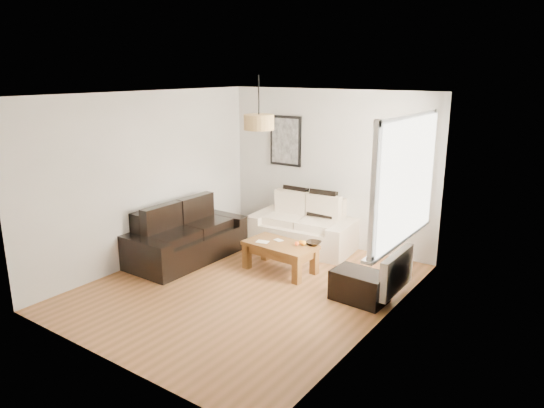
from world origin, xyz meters
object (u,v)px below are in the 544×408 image
Objects in this scene: sofa_leather at (187,233)px; coffee_table at (280,257)px; ottoman at (360,286)px; loveseat_cream at (303,224)px.

coffee_table is (1.49, 0.41, -0.20)m from sofa_leather.
sofa_leather is 2.78× the size of ottoman.
coffee_table is 1.41m from ottoman.
loveseat_cream reaches higher than sofa_leather.
sofa_leather is (-1.23, -1.46, -0.00)m from loveseat_cream.
ottoman is at bearing -85.87° from sofa_leather.
loveseat_cream is at bearing 142.29° from ottoman.
loveseat_cream is 1.60× the size of coffee_table.
coffee_table is at bearing 170.81° from ottoman.
coffee_table is at bearing -74.06° from sofa_leather.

